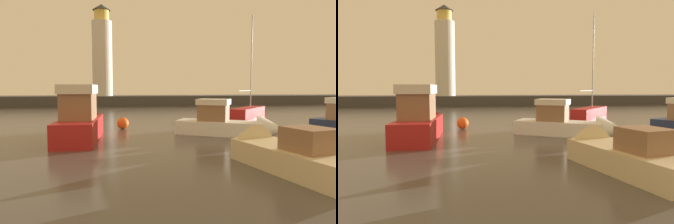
{
  "view_description": "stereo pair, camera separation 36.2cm",
  "coord_description": "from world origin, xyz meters",
  "views": [
    {
      "loc": [
        -2.68,
        -1.46,
        3.14
      ],
      "look_at": [
        0.02,
        14.7,
        1.8
      ],
      "focal_mm": 31.21,
      "sensor_mm": 36.0,
      "label": 1
    },
    {
      "loc": [
        -2.33,
        -1.52,
        3.14
      ],
      "look_at": [
        0.02,
        14.7,
        1.8
      ],
      "focal_mm": 31.21,
      "sensor_mm": 36.0,
      "label": 2
    }
  ],
  "objects": [
    {
      "name": "sailboat_moored",
      "position": [
        10.93,
        27.77,
        0.61
      ],
      "size": [
        5.94,
        6.3,
        10.98
      ],
      "color": "#B21E1E",
      "rests_on": "ground_plane"
    },
    {
      "name": "mooring_buoy",
      "position": [
        -2.43,
        21.0,
        0.45
      ],
      "size": [
        0.91,
        0.91,
        0.91
      ],
      "primitive_type": "sphere",
      "color": "#EA5919",
      "rests_on": "ground_plane"
    },
    {
      "name": "motorboat_3",
      "position": [
        3.55,
        9.57,
        0.55
      ],
      "size": [
        3.49,
        7.06,
        2.27
      ],
      "color": "beige",
      "rests_on": "ground_plane"
    },
    {
      "name": "motorboat_4",
      "position": [
        -4.99,
        17.36,
        1.14
      ],
      "size": [
        2.37,
        7.89,
        3.65
      ],
      "color": "#B21E1E",
      "rests_on": "ground_plane"
    },
    {
      "name": "lighthouse",
      "position": [
        -5.51,
        51.47,
        9.28
      ],
      "size": [
        3.44,
        3.44,
        15.86
      ],
      "color": "silver",
      "rests_on": "breakwater"
    },
    {
      "name": "ground_plane",
      "position": [
        0.0,
        25.73,
        0.0
      ],
      "size": [
        220.0,
        220.0,
        0.0
      ],
      "primitive_type": "plane",
      "color": "#4C4742"
    },
    {
      "name": "motorboat_1",
      "position": [
        4.8,
        16.83,
        0.74
      ],
      "size": [
        7.13,
        5.31,
        2.86
      ],
      "color": "white",
      "rests_on": "ground_plane"
    },
    {
      "name": "breakwater",
      "position": [
        0.0,
        51.47,
        0.88
      ],
      "size": [
        89.51,
        6.22,
        1.76
      ],
      "primitive_type": "cube",
      "color": "#423F3D",
      "rests_on": "ground_plane"
    }
  ]
}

